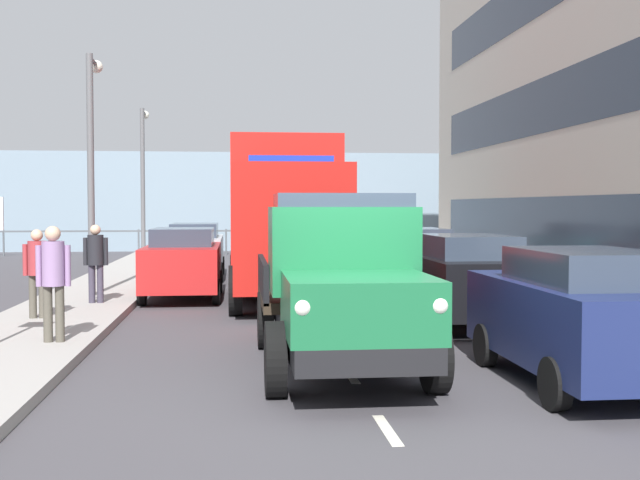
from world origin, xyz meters
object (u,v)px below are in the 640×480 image
Objects in this scene: pedestrian_couple_b at (96,257)px; lamp_post_far at (143,170)px; pedestrian_with_bag at (37,266)px; lamp_post_promenade at (92,150)px; pedestrian_couple_a at (53,273)px; car_teal_kerbside_3 at (374,249)px; car_black_kerbside_1 at (465,278)px; lorry_cargo_red at (283,214)px; truck_vintage_green at (342,286)px; car_silver_oppositeside_1 at (195,250)px; car_navy_kerbside_near at (581,314)px; car_red_oppositeside_0 at (183,262)px; car_maroon_kerbside_2 at (411,261)px.

lamp_post_far is (0.38, -12.28, 2.46)m from pedestrian_couple_b.
pedestrian_with_bag is at bearing 73.57° from pedestrian_couple_b.
pedestrian_couple_a is at bearing 94.99° from lamp_post_promenade.
car_black_kerbside_1 is at bearing 90.00° from car_teal_kerbside_3.
car_black_kerbside_1 is at bearing 125.07° from lorry_cargo_red.
pedestrian_with_bag is at bearing -71.58° from pedestrian_couple_a.
pedestrian_couple_b is at bearing -57.38° from truck_vintage_green.
lamp_post_promenade is (2.10, 5.58, 2.70)m from car_silver_oppositeside_1.
lamp_post_promenade is (7.74, -9.75, 2.70)m from car_navy_kerbside_near.
car_silver_oppositeside_1 is 2.45× the size of pedestrian_couple_a.
car_red_oppositeside_0 is 4.81m from pedestrian_with_bag.
car_navy_kerbside_near is 2.31× the size of pedestrian_couple_b.
lamp_post_promenade is at bearing -1.79° from lorry_cargo_red.
car_maroon_kerbside_2 is 2.11× the size of pedestrian_couple_a.
pedestrian_with_bag is at bearing 85.35° from lamp_post_promenade.
car_silver_oppositeside_1 is at bearing -110.65° from lamp_post_promenade.
lorry_cargo_red is 1.44× the size of lamp_post_promenade.
lorry_cargo_red reaches higher than pedestrian_couple_a.
car_red_oppositeside_0 is (5.63, -9.92, -0.00)m from car_navy_kerbside_near.
pedestrian_with_bag is at bearing 38.27° from lorry_cargo_red.
lorry_cargo_red is 4.54× the size of pedestrian_couple_a.
car_maroon_kerbside_2 is 13.45m from lamp_post_far.
car_silver_oppositeside_1 is 9.87m from pedestrian_with_bag.
lamp_post_far is (7.77, -10.64, 2.72)m from car_maroon_kerbside_2.
pedestrian_couple_a reaches higher than car_red_oppositeside_0.
car_navy_kerbside_near is 9.92m from pedestrian_with_bag.
pedestrian_couple_a is 7.14m from lamp_post_promenade.
pedestrian_couple_a is (1.52, 12.29, 0.32)m from car_silver_oppositeside_1.
car_red_oppositeside_0 is at bearing -72.87° from truck_vintage_green.
car_teal_kerbside_3 is (-0.00, -15.11, -0.00)m from car_navy_kerbside_near.
pedestrian_with_bag reaches higher than car_teal_kerbside_3.
pedestrian_couple_a is (7.15, 12.06, 0.33)m from car_teal_kerbside_3.
pedestrian_couple_a is 0.31× the size of lamp_post_far.
car_maroon_kerbside_2 is 2.23× the size of pedestrian_couple_b.
pedestrian_couple_b reaches higher than car_silver_oppositeside_1.
car_maroon_kerbside_2 is at bearing -178.24° from lorry_cargo_red.
pedestrian_couple_b is (7.38, 1.64, 0.26)m from car_maroon_kerbside_2.
truck_vintage_green is 3.11m from car_navy_kerbside_near.
car_navy_kerbside_near is 2.36× the size of pedestrian_with_bag.
pedestrian_with_bag is (8.06, -5.78, 0.24)m from car_navy_kerbside_near.
truck_vintage_green is 3.37× the size of pedestrian_with_bag.
car_teal_kerbside_3 is 7.66m from car_red_oppositeside_0.
car_teal_kerbside_3 is at bearing -101.70° from truck_vintage_green.
pedestrian_couple_b reaches higher than car_black_kerbside_1.
car_teal_kerbside_3 is 2.14× the size of pedestrian_couple_a.
lamp_post_promenade reaches higher than truck_vintage_green.
truck_vintage_green is at bearing 137.62° from pedestrian_with_bag.
pedestrian_with_bag is 4.69m from lamp_post_promenade.
truck_vintage_green reaches higher than pedestrian_couple_b.
car_teal_kerbside_3 is at bearing -120.67° from pedestrian_couple_a.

